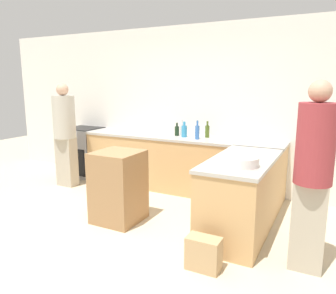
{
  "coord_description": "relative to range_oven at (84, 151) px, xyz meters",
  "views": [
    {
      "loc": [
        2.27,
        -2.87,
        1.78
      ],
      "look_at": [
        0.36,
        0.83,
        0.95
      ],
      "focal_mm": 35.0,
      "sensor_mm": 36.0,
      "label": 1
    }
  ],
  "objects": [
    {
      "name": "paper_bag",
      "position": [
        3.29,
        -2.05,
        -0.3
      ],
      "size": [
        0.33,
        0.19,
        0.33
      ],
      "color": "tan",
      "rests_on": "ground_plane"
    },
    {
      "name": "counter_back",
      "position": [
        2.04,
        0.0,
        -0.0
      ],
      "size": [
        3.38,
        0.67,
        0.91
      ],
      "color": "tan",
      "rests_on": "ground_plane"
    },
    {
      "name": "island_table",
      "position": [
        1.89,
        -1.48,
        0.0
      ],
      "size": [
        0.56,
        0.58,
        0.92
      ],
      "color": "#997047",
      "rests_on": "ground_plane"
    },
    {
      "name": "olive_oil_bottle",
      "position": [
        2.49,
        0.12,
        0.55
      ],
      "size": [
        0.07,
        0.07,
        0.26
      ],
      "color": "#475B1E",
      "rests_on": "counter_back"
    },
    {
      "name": "person_at_peninsula",
      "position": [
        4.16,
        -1.6,
        0.52
      ],
      "size": [
        0.34,
        0.34,
        1.8
      ],
      "color": "#ADA38E",
      "rests_on": "ground_plane"
    },
    {
      "name": "ground_plane",
      "position": [
        2.04,
        -1.9,
        -0.46
      ],
      "size": [
        14.0,
        14.0,
        0.0
      ],
      "primitive_type": "plane",
      "color": "beige"
    },
    {
      "name": "water_bottle_blue",
      "position": [
        2.4,
        -0.1,
        0.56
      ],
      "size": [
        0.07,
        0.07,
        0.29
      ],
      "color": "#386BB7",
      "rests_on": "counter_back"
    },
    {
      "name": "dish_soap_bottle",
      "position": [
        2.14,
        -0.01,
        0.55
      ],
      "size": [
        0.09,
        0.09,
        0.25
      ],
      "color": "#338CBF",
      "rests_on": "counter_back"
    },
    {
      "name": "person_by_range",
      "position": [
        0.21,
        -0.68,
        0.49
      ],
      "size": [
        0.37,
        0.37,
        1.76
      ],
      "color": "#ADA38E",
      "rests_on": "ground_plane"
    },
    {
      "name": "wall_back",
      "position": [
        2.04,
        0.35,
        0.89
      ],
      "size": [
        8.0,
        0.06,
        2.7
      ],
      "color": "white",
      "rests_on": "ground_plane"
    },
    {
      "name": "mixing_bowl",
      "position": [
        3.46,
        -1.43,
        0.5
      ],
      "size": [
        0.34,
        0.34,
        0.1
      ],
      "color": "white",
      "rests_on": "counter_peninsula"
    },
    {
      "name": "counter_peninsula",
      "position": [
        3.38,
        -1.07,
        -0.0
      ],
      "size": [
        0.69,
        1.54,
        0.91
      ],
      "color": "tan",
      "rests_on": "ground_plane"
    },
    {
      "name": "wine_bottle_dark",
      "position": [
        1.97,
        0.06,
        0.53
      ],
      "size": [
        0.07,
        0.07,
        0.21
      ],
      "color": "black",
      "rests_on": "counter_back"
    },
    {
      "name": "vinegar_bottle_clear",
      "position": [
        2.06,
        0.07,
        0.56
      ],
      "size": [
        0.06,
        0.06,
        0.27
      ],
      "color": "silver",
      "rests_on": "counter_back"
    },
    {
      "name": "range_oven",
      "position": [
        0.0,
        0.0,
        0.0
      ],
      "size": [
        0.69,
        0.65,
        0.92
      ],
      "color": "#99999E",
      "rests_on": "ground_plane"
    }
  ]
}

